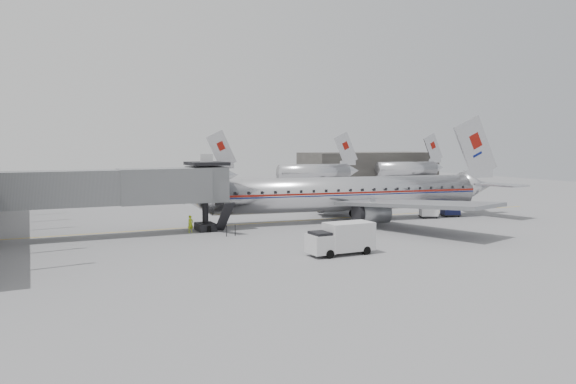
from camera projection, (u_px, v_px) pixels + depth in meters
name	position (u px, v px, depth m)	size (l,w,h in m)	color
ground	(312.00, 229.00, 52.62)	(160.00, 160.00, 0.00)	slate
hangar	(368.00, 166.00, 125.42)	(30.00, 12.00, 6.00)	#33302E
apron_line	(312.00, 220.00, 59.30)	(0.15, 60.00, 0.01)	gold
jet_bridge	(122.00, 188.00, 48.62)	(21.00, 6.20, 7.10)	#5D6062
distant_aircraft_near	(182.00, 177.00, 89.62)	(16.39, 3.20, 10.26)	silver
distant_aircraft_mid	(315.00, 172.00, 104.10)	(16.39, 3.20, 10.26)	silver
distant_aircraft_far	(407.00, 169.00, 117.73)	(16.39, 3.20, 10.26)	silver
airliner	(353.00, 194.00, 58.55)	(35.55, 32.77, 11.26)	silver
service_van	(341.00, 238.00, 40.72)	(4.99, 2.09, 2.32)	silver
baggage_cart_navy	(450.00, 209.00, 61.95)	(2.25, 1.95, 1.50)	#0D1135
baggage_cart_white	(429.00, 211.00, 60.70)	(2.29, 2.05, 1.47)	silver
ramp_worker	(191.00, 224.00, 50.73)	(0.57, 0.38, 1.57)	#9FBD16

